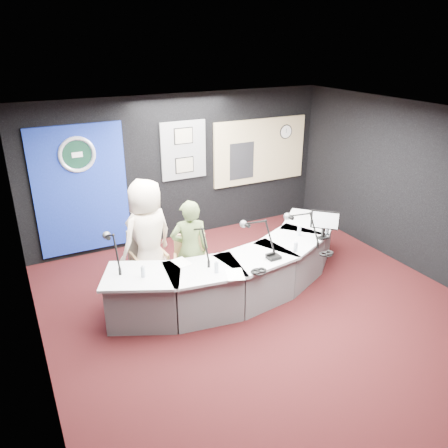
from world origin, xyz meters
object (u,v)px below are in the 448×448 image
armchair_left (150,265)px  armchair_right (191,267)px  person_woman (190,250)px  person_man (148,238)px  broadcast_desk (240,271)px

armchair_left → armchair_right: bearing=-45.5°
person_woman → armchair_left: bearing=-27.2°
armchair_left → person_man: 0.47m
armchair_right → broadcast_desk: bearing=3.1°
armchair_left → armchair_right: (0.51, -0.45, 0.05)m
armchair_left → person_man: size_ratio=0.49×
broadcast_desk → person_woman: 0.87m
person_woman → broadcast_desk: bearing=176.5°
person_man → person_woman: bearing=117.5°
armchair_left → armchair_right: size_ratio=0.90×
armchair_left → person_woman: bearing=-45.5°
person_man → person_woman: (0.51, -0.45, -0.13)m
armchair_left → person_woman: size_ratio=0.57×
broadcast_desk → person_woman: person_woman is taller
armchair_right → person_man: size_ratio=0.54×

